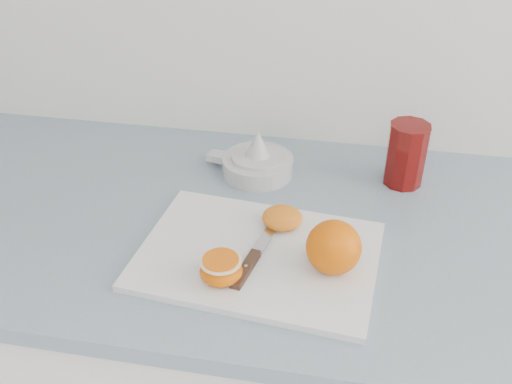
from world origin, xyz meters
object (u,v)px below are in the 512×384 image
at_px(cutting_board, 258,255).
at_px(citrus_juicer, 257,162).
at_px(counter, 273,384).
at_px(half_orange, 221,269).
at_px(red_tumbler, 406,157).

height_order(cutting_board, citrus_juicer, citrus_juicer).
distance_m(counter, half_orange, 0.51).
xyz_separation_m(counter, cutting_board, (-0.02, -0.11, 0.45)).
distance_m(cutting_board, citrus_juicer, 0.26).
distance_m(counter, cutting_board, 0.46).
bearing_deg(cutting_board, citrus_juicer, 100.79).
xyz_separation_m(cutting_board, half_orange, (-0.04, -0.07, 0.03)).
height_order(citrus_juicer, red_tumbler, red_tumbler).
xyz_separation_m(half_orange, citrus_juicer, (-0.01, 0.32, -0.01)).
height_order(counter, red_tumbler, red_tumbler).
xyz_separation_m(cutting_board, citrus_juicer, (-0.05, 0.25, 0.02)).
bearing_deg(red_tumbler, counter, -143.07).
height_order(counter, citrus_juicer, citrus_juicer).
bearing_deg(counter, citrus_juicer, 113.61).
relative_size(half_orange, red_tumbler, 0.52).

